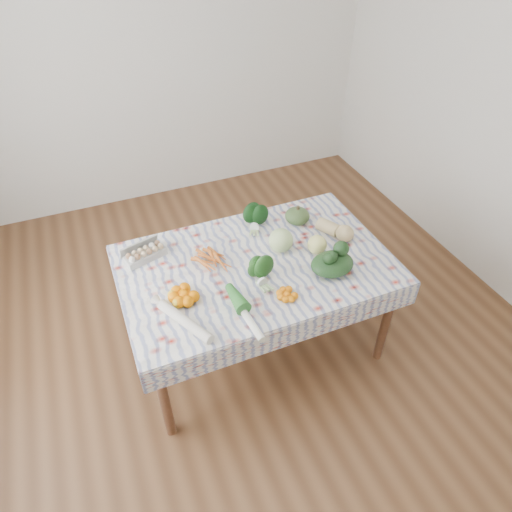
% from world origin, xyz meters
% --- Properties ---
extents(ground, '(4.50, 4.50, 0.00)m').
position_xyz_m(ground, '(0.00, 0.00, 0.00)').
color(ground, '#57351D').
rests_on(ground, ground).
extents(wall_back, '(4.00, 0.04, 2.80)m').
position_xyz_m(wall_back, '(0.00, 2.25, 1.40)').
color(wall_back, silver).
rests_on(wall_back, ground).
extents(dining_table, '(1.60, 1.00, 0.75)m').
position_xyz_m(dining_table, '(0.00, 0.00, 0.68)').
color(dining_table, brown).
rests_on(dining_table, ground).
extents(tablecloth, '(1.66, 1.06, 0.01)m').
position_xyz_m(tablecloth, '(0.00, 0.00, 0.76)').
color(tablecloth, white).
rests_on(tablecloth, dining_table).
extents(egg_carton, '(0.28, 0.17, 0.07)m').
position_xyz_m(egg_carton, '(-0.62, 0.30, 0.80)').
color(egg_carton, '#B4B4AE').
rests_on(egg_carton, tablecloth).
extents(carrot_bunch, '(0.29, 0.28, 0.04)m').
position_xyz_m(carrot_bunch, '(-0.26, 0.11, 0.78)').
color(carrot_bunch, orange).
rests_on(carrot_bunch, tablecloth).
extents(kale_bunch, '(0.21, 0.20, 0.15)m').
position_xyz_m(kale_bunch, '(0.13, 0.34, 0.84)').
color(kale_bunch, '#0F3411').
rests_on(kale_bunch, tablecloth).
extents(kabocha_squash, '(0.19, 0.19, 0.11)m').
position_xyz_m(kabocha_squash, '(0.42, 0.29, 0.82)').
color(kabocha_squash, '#3E5A2C').
rests_on(kabocha_squash, tablecloth).
extents(cabbage, '(0.20, 0.20, 0.15)m').
position_xyz_m(cabbage, '(0.19, 0.06, 0.84)').
color(cabbage, '#BAD986').
rests_on(cabbage, tablecloth).
extents(butternut_squash, '(0.22, 0.28, 0.12)m').
position_xyz_m(butternut_squash, '(0.59, 0.06, 0.82)').
color(butternut_squash, tan).
rests_on(butternut_squash, tablecloth).
extents(orange_cluster, '(0.28, 0.28, 0.07)m').
position_xyz_m(orange_cluster, '(-0.49, -0.13, 0.80)').
color(orange_cluster, '#FF7C00').
rests_on(orange_cluster, tablecloth).
extents(broccoli, '(0.18, 0.18, 0.12)m').
position_xyz_m(broccoli, '(-0.05, -0.16, 0.82)').
color(broccoli, '#1F501A').
rests_on(broccoli, tablecloth).
extents(mandarin_cluster, '(0.16, 0.16, 0.04)m').
position_xyz_m(mandarin_cluster, '(0.05, -0.34, 0.78)').
color(mandarin_cluster, orange).
rests_on(mandarin_cluster, tablecloth).
extents(grapefruit, '(0.15, 0.15, 0.12)m').
position_xyz_m(grapefruit, '(0.40, -0.05, 0.82)').
color(grapefruit, '#EDE87E').
rests_on(grapefruit, tablecloth).
extents(spinach_bag, '(0.33, 0.30, 0.12)m').
position_xyz_m(spinach_bag, '(0.39, -0.24, 0.82)').
color(spinach_bag, black).
rests_on(spinach_bag, tablecloth).
extents(daikon, '(0.23, 0.39, 0.06)m').
position_xyz_m(daikon, '(-0.54, -0.32, 0.79)').
color(daikon, silver).
rests_on(daikon, tablecloth).
extents(leek, '(0.08, 0.41, 0.04)m').
position_xyz_m(leek, '(-0.22, -0.38, 0.78)').
color(leek, white).
rests_on(leek, tablecloth).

